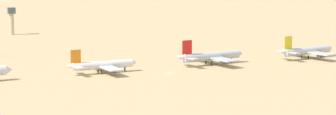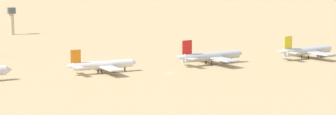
# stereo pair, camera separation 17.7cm
# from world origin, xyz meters

# --- Properties ---
(ground) EXTENTS (4000.00, 4000.00, 0.00)m
(ground) POSITION_xyz_m (0.00, 0.00, 0.00)
(ground) COLOR tan
(parked_jet_orange_2) EXTENTS (35.86, 30.24, 11.84)m
(parked_jet_orange_2) POSITION_xyz_m (-28.84, 12.30, 3.88)
(parked_jet_orange_2) COLOR white
(parked_jet_orange_2) RESTS_ON ground
(parked_jet_red_3) EXTENTS (40.20, 34.19, 13.29)m
(parked_jet_red_3) POSITION_xyz_m (29.17, 15.09, 4.36)
(parked_jet_red_3) COLOR silver
(parked_jet_red_3) RESTS_ON ground
(parked_jet_yellow_4) EXTENTS (38.96, 33.30, 12.93)m
(parked_jet_yellow_4) POSITION_xyz_m (85.68, 13.67, 4.24)
(parked_jet_yellow_4) COLOR silver
(parked_jet_yellow_4) RESTS_ON ground
(control_tower) EXTENTS (5.20, 5.20, 19.06)m
(control_tower) POSITION_xyz_m (-37.16, 191.80, 11.50)
(control_tower) COLOR #C6B793
(control_tower) RESTS_ON ground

